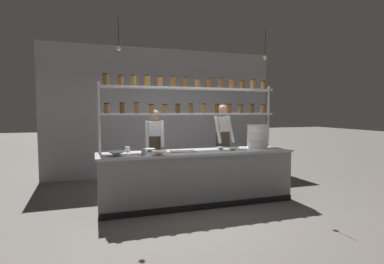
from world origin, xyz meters
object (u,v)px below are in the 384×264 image
object	(u,v)px
chef_left	(155,146)
prep_bowl_near_right	(117,154)
spice_shelf_unit	(191,102)
prep_bowl_far_left	(221,149)
prep_bowl_center_front	(233,149)
chef_center	(223,141)
prep_bowl_center_back	(159,153)
serving_cup_by_board	(144,152)
prep_bowl_near_left	(149,150)
cutting_board	(183,151)
container_stack	(257,136)
serving_cup_front	(128,149)

from	to	relation	value
chef_left	prep_bowl_near_right	distance (m)	1.27
spice_shelf_unit	prep_bowl_far_left	distance (m)	1.00
prep_bowl_far_left	spice_shelf_unit	bearing A→B (deg)	147.97
spice_shelf_unit	prep_bowl_far_left	bearing A→B (deg)	-32.03
prep_bowl_center_front	chef_center	bearing A→B (deg)	78.94
prep_bowl_center_front	prep_bowl_center_back	world-z (taller)	prep_bowl_center_back
chef_center	prep_bowl_center_back	bearing A→B (deg)	-154.17
chef_left	chef_center	xyz separation A→B (m)	(1.36, -0.18, 0.07)
spice_shelf_unit	chef_center	world-z (taller)	spice_shelf_unit
serving_cup_by_board	prep_bowl_near_right	bearing A→B (deg)	173.11
chef_center	prep_bowl_center_front	size ratio (longest dim) A/B	10.38
chef_center	prep_bowl_near_left	world-z (taller)	chef_center
spice_shelf_unit	prep_bowl_center_front	xyz separation A→B (m)	(0.63, -0.42, -0.84)
cutting_board	prep_bowl_near_right	xyz separation A→B (m)	(-1.10, -0.14, 0.03)
spice_shelf_unit	container_stack	bearing A→B (deg)	-10.66
cutting_board	prep_bowl_center_front	world-z (taller)	prep_bowl_center_front
chef_left	cutting_board	xyz separation A→B (m)	(0.31, -0.86, -0.01)
serving_cup_front	serving_cup_by_board	distance (m)	0.52
serving_cup_front	cutting_board	bearing A→B (deg)	-18.31
container_stack	serving_cup_by_board	world-z (taller)	container_stack
prep_bowl_center_front	prep_bowl_center_back	size ratio (longest dim) A/B	0.67
prep_bowl_center_back	prep_bowl_far_left	world-z (taller)	prep_bowl_center_back
chef_left	prep_bowl_near_right	world-z (taller)	chef_left
prep_bowl_center_front	prep_bowl_near_right	bearing A→B (deg)	-178.18
prep_bowl_near_right	chef_left	bearing A→B (deg)	51.60
container_stack	serving_cup_front	world-z (taller)	container_stack
cutting_board	prep_bowl_center_back	bearing A→B (deg)	-150.79
prep_bowl_near_left	prep_bowl_near_right	bearing A→B (deg)	-149.76
serving_cup_by_board	chef_left	bearing A→B (deg)	70.24
chef_center	serving_cup_by_board	size ratio (longest dim) A/B	17.10
prep_bowl_near_right	serving_cup_front	size ratio (longest dim) A/B	3.16
spice_shelf_unit	serving_cup_front	size ratio (longest dim) A/B	36.73
spice_shelf_unit	chef_left	distance (m)	1.14
cutting_board	prep_bowl_center_back	world-z (taller)	prep_bowl_center_back
container_stack	prep_bowl_center_front	xyz separation A→B (m)	(-0.61, -0.19, -0.20)
prep_bowl_near_left	container_stack	bearing A→B (deg)	-2.30
chef_left	prep_bowl_center_back	world-z (taller)	chef_left
prep_bowl_center_back	prep_bowl_near_right	size ratio (longest dim) A/B	0.89
prep_bowl_near_left	prep_bowl_center_front	size ratio (longest dim) A/B	1.20
prep_bowl_near_left	prep_bowl_far_left	xyz separation A→B (m)	(1.27, -0.14, -0.00)
container_stack	prep_bowl_near_right	world-z (taller)	container_stack
serving_cup_front	prep_bowl_near_right	bearing A→B (deg)	-116.22
serving_cup_front	serving_cup_by_board	xyz separation A→B (m)	(0.20, -0.48, 0.01)
cutting_board	prep_bowl_center_front	xyz separation A→B (m)	(0.90, -0.07, 0.01)
spice_shelf_unit	cutting_board	size ratio (longest dim) A/B	8.19
chef_left	container_stack	size ratio (longest dim) A/B	3.79
serving_cup_front	chef_left	bearing A→B (deg)	44.36
chef_left	prep_bowl_near_right	xyz separation A→B (m)	(-0.79, -1.00, 0.02)
chef_left	prep_bowl_far_left	world-z (taller)	chef_left
serving_cup_by_board	prep_bowl_center_front	bearing A→B (deg)	4.09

